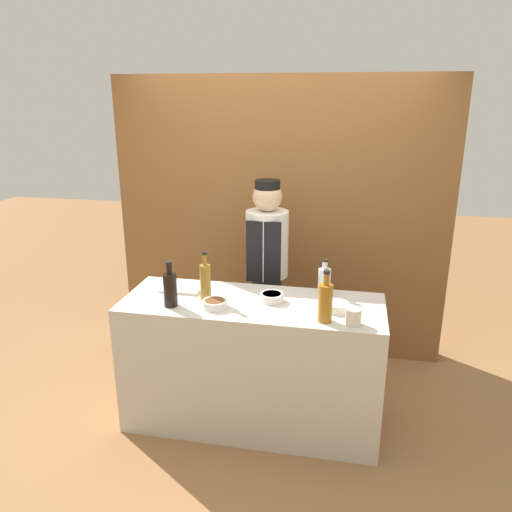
{
  "coord_description": "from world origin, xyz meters",
  "views": [
    {
      "loc": [
        0.62,
        -3.01,
        2.24
      ],
      "look_at": [
        0.0,
        0.13,
        1.2
      ],
      "focal_mm": 35.0,
      "sensor_mm": 36.0,
      "label": 1
    }
  ],
  "objects_px": {
    "bottle_soy": "(170,289)",
    "bottle_vinegar": "(205,281)",
    "bottle_clear": "(324,280)",
    "cup_cream": "(353,317)",
    "cutting_board": "(182,288)",
    "sauce_bowl_yellow": "(272,297)",
    "sauce_bowl_white": "(337,306)",
    "chef_center": "(267,271)",
    "sauce_bowl_brown": "(215,304)",
    "bottle_amber": "(325,302)"
  },
  "relations": [
    {
      "from": "bottle_soy",
      "to": "bottle_vinegar",
      "type": "height_order",
      "value": "bottle_vinegar"
    },
    {
      "from": "bottle_clear",
      "to": "cup_cream",
      "type": "distance_m",
      "value": 0.51
    },
    {
      "from": "cutting_board",
      "to": "bottle_soy",
      "type": "bearing_deg",
      "value": -84.6
    },
    {
      "from": "sauce_bowl_yellow",
      "to": "cutting_board",
      "type": "distance_m",
      "value": 0.67
    },
    {
      "from": "sauce_bowl_white",
      "to": "sauce_bowl_yellow",
      "type": "relative_size",
      "value": 1.04
    },
    {
      "from": "bottle_vinegar",
      "to": "chef_center",
      "type": "distance_m",
      "value": 0.78
    },
    {
      "from": "cutting_board",
      "to": "chef_center",
      "type": "xyz_separation_m",
      "value": [
        0.51,
        0.57,
        -0.04
      ]
    },
    {
      "from": "sauce_bowl_brown",
      "to": "bottle_clear",
      "type": "bearing_deg",
      "value": 29.48
    },
    {
      "from": "sauce_bowl_brown",
      "to": "bottle_clear",
      "type": "relative_size",
      "value": 0.64
    },
    {
      "from": "sauce_bowl_brown",
      "to": "bottle_amber",
      "type": "xyz_separation_m",
      "value": [
        0.71,
        -0.06,
        0.1
      ]
    },
    {
      "from": "bottle_soy",
      "to": "bottle_vinegar",
      "type": "distance_m",
      "value": 0.25
    },
    {
      "from": "sauce_bowl_brown",
      "to": "chef_center",
      "type": "relative_size",
      "value": 0.1
    },
    {
      "from": "sauce_bowl_white",
      "to": "chef_center",
      "type": "xyz_separation_m",
      "value": [
        -0.58,
        0.72,
        -0.06
      ]
    },
    {
      "from": "cutting_board",
      "to": "bottle_clear",
      "type": "relative_size",
      "value": 1.12
    },
    {
      "from": "bottle_amber",
      "to": "cup_cream",
      "type": "height_order",
      "value": "bottle_amber"
    },
    {
      "from": "sauce_bowl_white",
      "to": "bottle_soy",
      "type": "bearing_deg",
      "value": -172.79
    },
    {
      "from": "sauce_bowl_white",
      "to": "bottle_vinegar",
      "type": "bearing_deg",
      "value": 178.76
    },
    {
      "from": "sauce_bowl_white",
      "to": "bottle_clear",
      "type": "distance_m",
      "value": 0.3
    },
    {
      "from": "cutting_board",
      "to": "bottle_vinegar",
      "type": "relative_size",
      "value": 0.84
    },
    {
      "from": "bottle_soy",
      "to": "chef_center",
      "type": "height_order",
      "value": "chef_center"
    },
    {
      "from": "sauce_bowl_brown",
      "to": "sauce_bowl_yellow",
      "type": "distance_m",
      "value": 0.39
    },
    {
      "from": "cutting_board",
      "to": "chef_center",
      "type": "height_order",
      "value": "chef_center"
    },
    {
      "from": "sauce_bowl_yellow",
      "to": "bottle_vinegar",
      "type": "height_order",
      "value": "bottle_vinegar"
    },
    {
      "from": "sauce_bowl_yellow",
      "to": "bottle_soy",
      "type": "distance_m",
      "value": 0.67
    },
    {
      "from": "sauce_bowl_brown",
      "to": "bottle_soy",
      "type": "bearing_deg",
      "value": -174.88
    },
    {
      "from": "bottle_clear",
      "to": "bottle_vinegar",
      "type": "relative_size",
      "value": 0.75
    },
    {
      "from": "cutting_board",
      "to": "sauce_bowl_brown",
      "type": "bearing_deg",
      "value": -39.15
    },
    {
      "from": "sauce_bowl_brown",
      "to": "bottle_vinegar",
      "type": "relative_size",
      "value": 0.48
    },
    {
      "from": "bottle_clear",
      "to": "chef_center",
      "type": "xyz_separation_m",
      "value": [
        -0.48,
        0.45,
        -0.13
      ]
    },
    {
      "from": "sauce_bowl_yellow",
      "to": "cup_cream",
      "type": "relative_size",
      "value": 1.52
    },
    {
      "from": "cutting_board",
      "to": "bottle_soy",
      "type": "height_order",
      "value": "bottle_soy"
    },
    {
      "from": "sauce_bowl_brown",
      "to": "cup_cream",
      "type": "xyz_separation_m",
      "value": [
        0.88,
        -0.08,
        0.02
      ]
    },
    {
      "from": "bottle_soy",
      "to": "chef_center",
      "type": "relative_size",
      "value": 0.19
    },
    {
      "from": "bottle_soy",
      "to": "cup_cream",
      "type": "height_order",
      "value": "bottle_soy"
    },
    {
      "from": "bottle_amber",
      "to": "bottle_soy",
      "type": "xyz_separation_m",
      "value": [
        -1.0,
        0.04,
        -0.01
      ]
    },
    {
      "from": "sauce_bowl_white",
      "to": "sauce_bowl_yellow",
      "type": "height_order",
      "value": "sauce_bowl_yellow"
    },
    {
      "from": "sauce_bowl_yellow",
      "to": "sauce_bowl_white",
      "type": "bearing_deg",
      "value": -9.19
    },
    {
      "from": "sauce_bowl_yellow",
      "to": "cutting_board",
      "type": "bearing_deg",
      "value": 173.21
    },
    {
      "from": "bottle_clear",
      "to": "bottle_vinegar",
      "type": "distance_m",
      "value": 0.82
    },
    {
      "from": "sauce_bowl_white",
      "to": "bottle_clear",
      "type": "xyz_separation_m",
      "value": [
        -0.1,
        0.27,
        0.07
      ]
    },
    {
      "from": "sauce_bowl_yellow",
      "to": "bottle_clear",
      "type": "xyz_separation_m",
      "value": [
        0.33,
        0.2,
        0.07
      ]
    },
    {
      "from": "chef_center",
      "to": "sauce_bowl_brown",
      "type": "bearing_deg",
      "value": -103.3
    },
    {
      "from": "sauce_bowl_brown",
      "to": "cup_cream",
      "type": "bearing_deg",
      "value": -4.99
    },
    {
      "from": "sauce_bowl_white",
      "to": "cutting_board",
      "type": "height_order",
      "value": "sauce_bowl_white"
    },
    {
      "from": "sauce_bowl_brown",
      "to": "cutting_board",
      "type": "xyz_separation_m",
      "value": [
        -0.32,
        0.26,
        -0.02
      ]
    },
    {
      "from": "bottle_vinegar",
      "to": "cutting_board",
      "type": "bearing_deg",
      "value": 149.21
    },
    {
      "from": "cup_cream",
      "to": "sauce_bowl_brown",
      "type": "bearing_deg",
      "value": 175.01
    },
    {
      "from": "bottle_clear",
      "to": "sauce_bowl_yellow",
      "type": "bearing_deg",
      "value": -148.53
    },
    {
      "from": "chef_center",
      "to": "cup_cream",
      "type": "bearing_deg",
      "value": -52.84
    },
    {
      "from": "cup_cream",
      "to": "bottle_clear",
      "type": "bearing_deg",
      "value": 114.13
    }
  ]
}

